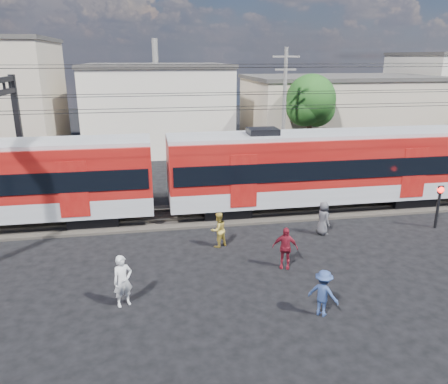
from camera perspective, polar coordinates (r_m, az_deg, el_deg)
The scene contains 16 objects.
ground at distance 15.61m, azimuth 2.62°, elevation -13.21°, with size 120.00×120.00×0.00m, color black.
track_bed at distance 22.73m, azimuth -1.77°, elevation -2.94°, with size 70.00×3.40×0.12m, color #2D2823.
rail_near at distance 21.99m, azimuth -1.48°, elevation -3.31°, with size 70.00×0.12×0.12m, color #59544C.
rail_far at distance 23.39m, azimuth -2.04°, elevation -2.03°, with size 70.00×0.12×0.12m, color #59544C.
commuter_train at distance 23.65m, azimuth 12.99°, elevation 3.37°, with size 50.30×3.08×4.17m.
catenary at distance 22.02m, azimuth -25.03°, elevation 8.44°, with size 70.00×9.30×7.52m.
building_midwest at distance 40.35m, azimuth -8.69°, elevation 11.06°, with size 12.24×12.24×7.30m.
building_mideast at distance 41.11m, azimuth 14.74°, elevation 10.10°, with size 16.32×10.20×6.30m.
utility_pole_mid at distance 29.72m, azimuth 7.85°, elevation 10.61°, with size 1.80×0.24×8.50m.
tree_near at distance 33.66m, azimuth 11.51°, elevation 11.42°, with size 3.82×3.64×6.72m.
pedestrian_a at distance 14.96m, azimuth -13.08°, elevation -11.25°, with size 0.65×0.42×1.77m, color silver.
pedestrian_b at distance 18.87m, azimuth -0.75°, elevation -4.94°, with size 0.76×0.59×1.55m, color gold.
pedestrian_c at distance 14.48m, azimuth 12.82°, elevation -12.75°, with size 1.00×0.58×1.55m, color navy.
pedestrian_d at distance 17.18m, azimuth 7.98°, elevation -7.23°, with size 0.98×0.41×1.68m, color maroon.
pedestrian_e at distance 20.65m, azimuth 12.83°, elevation -3.36°, with size 0.77×0.50×1.58m, color #444448.
crossing_signal at distance 23.03m, azimuth 26.29°, elevation -0.81°, with size 0.31×0.31×2.11m.
Camera 1 is at (-3.03, -13.11, 7.93)m, focal length 35.00 mm.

